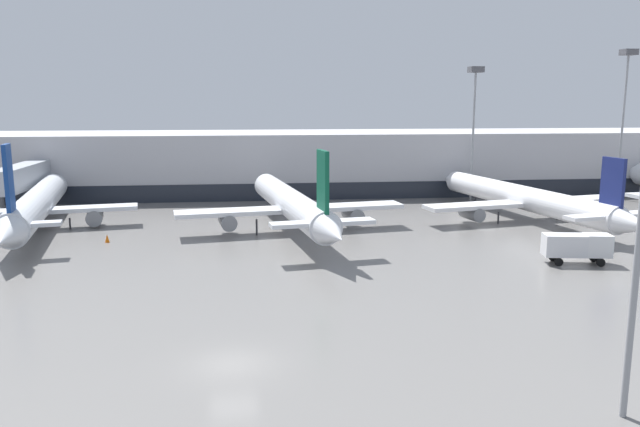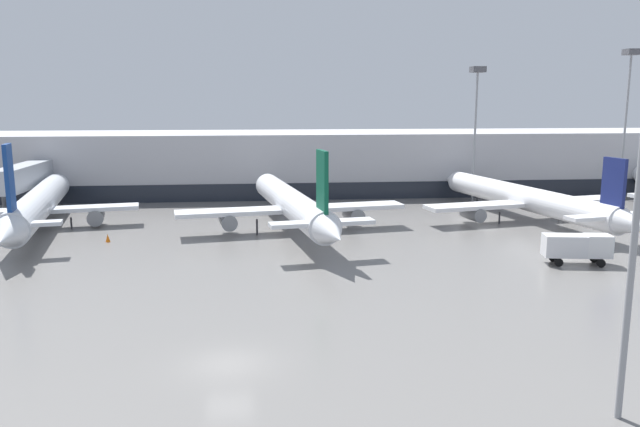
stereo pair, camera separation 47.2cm
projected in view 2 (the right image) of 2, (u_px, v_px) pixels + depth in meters
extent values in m
plane|color=slate|center=(229.00, 364.00, 33.00)|extent=(320.00, 320.00, 0.00)
cube|color=#B2B2B7|center=(246.00, 163.00, 92.85)|extent=(160.00, 16.00, 9.00)
cube|color=#1E232D|center=(245.00, 192.00, 85.57)|extent=(156.80, 0.10, 2.40)
cube|color=#9399A0|center=(24.00, 176.00, 75.45)|extent=(2.60, 14.16, 2.80)
cylinder|color=#3F4247|center=(5.00, 210.00, 69.65)|extent=(0.44, 0.44, 3.20)
cylinder|color=white|center=(523.00, 197.00, 72.22)|extent=(8.71, 30.09, 2.75)
cone|color=white|center=(452.00, 180.00, 87.80)|extent=(3.17, 3.49, 2.61)
cone|color=white|center=(637.00, 226.00, 56.13)|extent=(3.25, 4.54, 2.48)
cube|color=white|center=(526.00, 203.00, 71.61)|extent=(24.97, 8.00, 0.44)
cube|color=white|center=(611.00, 216.00, 59.15)|extent=(9.60, 3.59, 0.35)
cube|color=navy|center=(614.00, 184.00, 58.60)|extent=(0.91, 2.80, 5.00)
cylinder|color=slate|center=(473.00, 213.00, 69.73)|extent=(2.16, 3.64, 1.51)
cylinder|color=slate|center=(576.00, 207.00, 73.80)|extent=(2.16, 3.64, 1.51)
cylinder|color=#2D2D33|center=(477.00, 201.00, 81.77)|extent=(0.20, 0.20, 1.36)
cylinder|color=#2D2D33|center=(499.00, 218.00, 69.99)|extent=(0.20, 0.20, 1.36)
cylinder|color=#2D2D33|center=(559.00, 214.00, 72.32)|extent=(0.20, 0.20, 1.36)
cylinder|color=silver|center=(39.00, 204.00, 67.45)|extent=(8.21, 29.74, 3.17)
cone|color=silver|center=(58.00, 184.00, 83.14)|extent=(3.56, 3.95, 3.01)
cone|color=silver|center=(5.00, 237.00, 51.17)|extent=(3.62, 5.17, 2.85)
cube|color=silver|center=(38.00, 211.00, 66.86)|extent=(20.95, 6.14, 0.44)
cube|color=silver|center=(14.00, 225.00, 54.48)|extent=(8.04, 2.80, 0.35)
cube|color=navy|center=(10.00, 181.00, 53.79)|extent=(0.76, 2.37, 6.42)
cylinder|color=slate|center=(96.00, 217.00, 68.59)|extent=(2.21, 3.12, 1.74)
cylinder|color=#2D2D33|center=(52.00, 208.00, 76.95)|extent=(0.20, 0.20, 1.26)
cylinder|color=#2D2D33|center=(4.00, 226.00, 65.53)|extent=(0.20, 0.20, 1.26)
cylinder|color=#2D2D33|center=(71.00, 223.00, 67.30)|extent=(0.20, 0.20, 1.26)
cone|color=silver|center=(635.00, 173.00, 91.73)|extent=(3.34, 3.74, 2.94)
cylinder|color=silver|center=(291.00, 203.00, 66.17)|extent=(7.34, 28.28, 2.96)
cone|color=silver|center=(265.00, 184.00, 81.11)|extent=(3.29, 3.66, 2.82)
cone|color=silver|center=(333.00, 234.00, 50.66)|extent=(3.33, 4.81, 2.67)
cube|color=silver|center=(292.00, 209.00, 65.61)|extent=(24.38, 6.84, 0.44)
cube|color=silver|center=(322.00, 223.00, 53.79)|extent=(9.35, 3.15, 0.35)
cube|color=#0C5138|center=(322.00, 184.00, 53.17)|extent=(0.79, 2.80, 5.68)
cylinder|color=slate|center=(228.00, 221.00, 64.07)|extent=(2.14, 3.60, 1.63)
cylinder|color=slate|center=(353.00, 215.00, 67.47)|extent=(2.14, 3.60, 1.63)
cylinder|color=#2D2D33|center=(275.00, 208.00, 75.26)|extent=(0.20, 0.20, 1.66)
cylinder|color=#2D2D33|center=(257.00, 227.00, 64.25)|extent=(0.20, 0.20, 1.66)
cylinder|color=#2D2D33|center=(329.00, 223.00, 66.19)|extent=(0.20, 0.20, 1.66)
cube|color=silver|center=(564.00, 246.00, 52.71)|extent=(3.67, 2.32, 1.84)
cube|color=silver|center=(598.00, 246.00, 52.52)|extent=(2.35, 2.01, 1.89)
cylinder|color=black|center=(594.00, 258.00, 53.54)|extent=(0.73, 0.36, 0.70)
cylinder|color=black|center=(601.00, 263.00, 51.97)|extent=(0.73, 0.36, 0.70)
cylinder|color=black|center=(553.00, 258.00, 53.77)|extent=(0.73, 0.36, 0.70)
cylinder|color=black|center=(559.00, 262.00, 52.20)|extent=(0.73, 0.36, 0.70)
cone|color=orange|center=(108.00, 238.00, 61.17)|extent=(0.45, 0.45, 0.80)
cylinder|color=gray|center=(475.00, 138.00, 85.02)|extent=(0.30, 0.30, 17.33)
cube|color=#4C4C51|center=(478.00, 69.00, 83.38)|extent=(1.80, 1.80, 0.80)
cylinder|color=gray|center=(625.00, 129.00, 85.36)|extent=(0.30, 0.30, 19.65)
cube|color=#4C4C51|center=(632.00, 52.00, 83.52)|extent=(1.80, 1.80, 0.80)
cylinder|color=gray|center=(639.00, 184.00, 25.59)|extent=(0.30, 0.30, 20.75)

